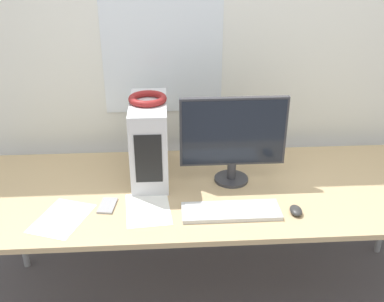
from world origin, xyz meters
name	(u,v)px	position (x,y,z in m)	size (l,w,h in m)	color
wall_back	(206,52)	(0.00, 1.04, 1.35)	(8.00, 0.07, 2.70)	silver
desk	(214,194)	(0.00, 0.45, 0.74)	(2.53, 0.91, 0.78)	tan
pc_tower	(149,140)	(-0.33, 0.61, 0.99)	(0.19, 0.44, 0.43)	silver
headphones	(148,99)	(-0.33, 0.61, 1.22)	(0.20, 0.20, 0.03)	maroon
monitor_main	(233,137)	(0.10, 0.52, 1.04)	(0.55, 0.18, 0.47)	#333338
keyboard	(231,211)	(0.05, 0.21, 0.79)	(0.47, 0.16, 0.02)	silver
mouse	(296,210)	(0.36, 0.19, 0.79)	(0.06, 0.09, 0.03)	#2D2D2D
cell_phone	(107,206)	(-0.54, 0.31, 0.78)	(0.09, 0.14, 0.01)	#99999E
paper_sheet_left	(62,218)	(-0.74, 0.22, 0.78)	(0.30, 0.35, 0.00)	white
paper_sheet_front	(148,209)	(-0.34, 0.27, 0.78)	(0.24, 0.31, 0.00)	white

